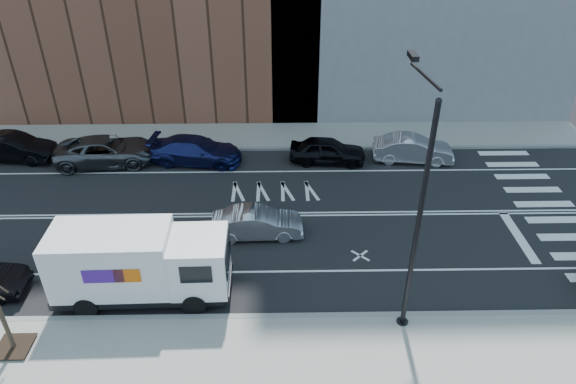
{
  "coord_description": "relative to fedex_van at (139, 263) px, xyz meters",
  "views": [
    {
      "loc": [
        2.48,
        -21.03,
        14.48
      ],
      "look_at": [
        2.84,
        -0.14,
        1.4
      ],
      "focal_mm": 32.0,
      "sensor_mm": 36.0,
      "label": 1
    }
  ],
  "objects": [
    {
      "name": "ground",
      "position": [
        3.01,
        5.6,
        -1.64
      ],
      "size": [
        120.0,
        120.0,
        0.0
      ],
      "primitive_type": "plane",
      "color": "black",
      "rests_on": "ground"
    },
    {
      "name": "sidewalk_near",
      "position": [
        3.01,
        -3.2,
        -1.56
      ],
      "size": [
        44.0,
        3.6,
        0.15
      ],
      "primitive_type": "cube",
      "color": "gray",
      "rests_on": "ground"
    },
    {
      "name": "sidewalk_far",
      "position": [
        3.01,
        14.4,
        -1.56
      ],
      "size": [
        44.0,
        3.6,
        0.15
      ],
      "primitive_type": "cube",
      "color": "gray",
      "rests_on": "ground"
    },
    {
      "name": "curb_near",
      "position": [
        3.01,
        -1.4,
        -1.55
      ],
      "size": [
        44.0,
        0.25,
        0.17
      ],
      "primitive_type": "cube",
      "color": "gray",
      "rests_on": "ground"
    },
    {
      "name": "curb_far",
      "position": [
        3.01,
        12.6,
        -1.55
      ],
      "size": [
        44.0,
        0.25,
        0.17
      ],
      "primitive_type": "cube",
      "color": "gray",
      "rests_on": "ground"
    },
    {
      "name": "crosswalk",
      "position": [
        19.01,
        5.6,
        -1.63
      ],
      "size": [
        3.0,
        14.0,
        0.01
      ],
      "primitive_type": null,
      "color": "white",
      "rests_on": "ground"
    },
    {
      "name": "road_markings",
      "position": [
        3.01,
        5.6,
        -1.63
      ],
      "size": [
        40.0,
        8.6,
        0.01
      ],
      "primitive_type": null,
      "color": "white",
      "rests_on": "ground"
    },
    {
      "name": "streetlight",
      "position": [
        10.01,
        -1.31,
        3.44
      ],
      "size": [
        0.44,
        4.02,
        9.34
      ],
      "color": "black",
      "rests_on": "ground"
    },
    {
      "name": "street_tree",
      "position": [
        -3.99,
        -2.8,
        -0.19
      ],
      "size": [
        1.2,
        1.2,
        3.75
      ],
      "color": "black",
      "rests_on": "ground"
    },
    {
      "name": "fedex_van",
      "position": [
        0.0,
        0.0,
        0.0
      ],
      "size": [
        6.88,
        2.55,
        3.12
      ],
      "rotation": [
        0.0,
        0.0,
        0.02
      ],
      "color": "black",
      "rests_on": "ground"
    },
    {
      "name": "far_parked_b",
      "position": [
        -10.08,
        11.62,
        -0.85
      ],
      "size": [
        4.93,
        2.23,
        1.57
      ],
      "primitive_type": "imported",
      "rotation": [
        0.0,
        0.0,
        1.45
      ],
      "color": "black",
      "rests_on": "ground"
    },
    {
      "name": "far_parked_c",
      "position": [
        -4.55,
        11.11,
        -0.85
      ],
      "size": [
        5.92,
        3.19,
        1.58
      ],
      "primitive_type": "imported",
      "rotation": [
        0.0,
        0.0,
        1.67
      ],
      "color": "#4F5257",
      "rests_on": "ground"
    },
    {
      "name": "far_parked_d",
      "position": [
        0.61,
        11.12,
        -0.87
      ],
      "size": [
        5.51,
        2.79,
        1.53
      ],
      "primitive_type": "imported",
      "rotation": [
        0.0,
        0.0,
        1.45
      ],
      "color": "navy",
      "rests_on": "ground"
    },
    {
      "name": "far_parked_e",
      "position": [
        8.25,
        11.02,
        -0.89
      ],
      "size": [
        4.53,
        2.18,
        1.49
      ],
      "primitive_type": "imported",
      "rotation": [
        0.0,
        0.0,
        1.47
      ],
      "color": "black",
      "rests_on": "ground"
    },
    {
      "name": "far_parked_f",
      "position": [
        13.24,
        11.11,
        -0.88
      ],
      "size": [
        4.74,
        2.08,
        1.51
      ],
      "primitive_type": "imported",
      "rotation": [
        0.0,
        0.0,
        1.46
      ],
      "color": "silver",
      "rests_on": "ground"
    },
    {
      "name": "driving_sedan",
      "position": [
        4.4,
        3.91,
        -0.95
      ],
      "size": [
        4.24,
        1.62,
        1.38
      ],
      "primitive_type": "imported",
      "rotation": [
        0.0,
        0.0,
        1.61
      ],
      "color": "#B3B2B7",
      "rests_on": "ground"
    }
  ]
}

